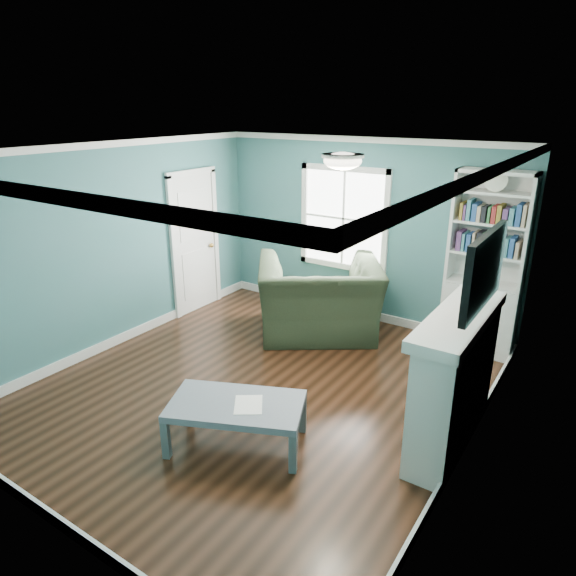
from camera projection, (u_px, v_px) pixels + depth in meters
The scene contains 13 objects.
floor at pixel (260, 387), 5.80m from camera, with size 5.00×5.00×0.00m, color black.
room_walls at pixel (257, 252), 5.26m from camera, with size 5.00×5.00×5.00m.
trim at pixel (258, 284), 5.38m from camera, with size 4.50×5.00×2.60m.
window at pixel (344, 219), 7.41m from camera, with size 1.40×0.06×1.50m.
bookshelf at pixel (483, 283), 6.37m from camera, with size 0.90×0.35×2.31m.
fireplace at pixel (455, 382), 4.66m from camera, with size 0.44×1.58×1.30m.
tv at pixel (485, 270), 4.23m from camera, with size 0.06×1.10×0.65m, color black.
door at pixel (195, 241), 7.69m from camera, with size 0.12×0.98×2.17m.
ceiling_fixture at pixel (343, 160), 4.54m from camera, with size 0.38×0.38×0.15m.
light_switch at pixel (276, 225), 8.12m from camera, with size 0.08×0.01×0.12m, color white.
recliner at pixel (319, 286), 6.91m from camera, with size 1.59×1.04×1.39m, color black.
coffee_table at pixel (236, 408), 4.71m from camera, with size 1.38×1.10×0.44m.
paper_sheet at pixel (248, 405), 4.65m from camera, with size 0.25×0.32×0.00m, color white.
Camera 1 is at (3.07, -4.05, 3.02)m, focal length 32.00 mm.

